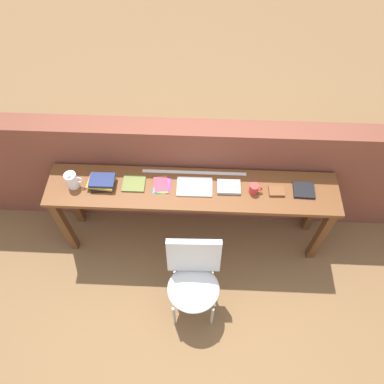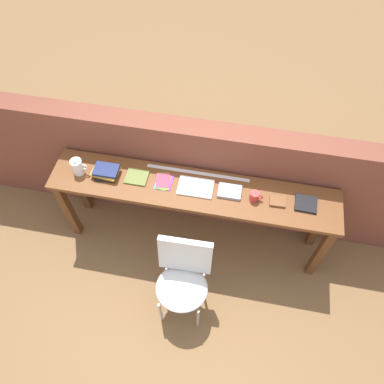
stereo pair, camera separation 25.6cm
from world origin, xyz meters
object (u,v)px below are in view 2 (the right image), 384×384
object	(u,v)px
chair_white_moulded	(183,277)
book_stack_leftmost	(106,172)
pitcher_white	(78,167)
magazine_cycling	(137,177)
leather_journal_brown	(278,202)
mug	(255,196)
book_repair_rightmost	(306,204)
book_open_centre	(196,187)
pamphlet_pile_colourful	(164,182)

from	to	relation	value
chair_white_moulded	book_stack_leftmost	distance (m)	1.11
pitcher_white	magazine_cycling	size ratio (longest dim) A/B	0.96
book_stack_leftmost	leather_journal_brown	distance (m)	1.48
chair_white_moulded	mug	size ratio (longest dim) A/B	8.10
mug	leather_journal_brown	xyz separation A→B (m)	(0.19, 0.01, -0.03)
pitcher_white	magazine_cycling	bearing A→B (deg)	4.00
mug	book_repair_rightmost	bearing A→B (deg)	3.78
mug	book_repair_rightmost	distance (m)	0.43
book_repair_rightmost	mug	bearing A→B (deg)	-174.18
chair_white_moulded	book_open_centre	distance (m)	0.76
magazine_cycling	book_repair_rightmost	xyz separation A→B (m)	(1.45, -0.01, 0.00)
book_open_centre	leather_journal_brown	xyz separation A→B (m)	(0.69, -0.02, 0.00)
book_stack_leftmost	leather_journal_brown	size ratio (longest dim) A/B	1.82
magazine_cycling	book_stack_leftmost	bearing A→B (deg)	-176.13
book_repair_rightmost	book_open_centre	bearing A→B (deg)	-177.75
magazine_cycling	book_open_centre	size ratio (longest dim) A/B	0.64
pamphlet_pile_colourful	book_open_centre	xyz separation A→B (m)	(0.28, -0.01, 0.00)
chair_white_moulded	leather_journal_brown	xyz separation A→B (m)	(0.67, 0.65, 0.37)
pitcher_white	book_stack_leftmost	world-z (taller)	pitcher_white
chair_white_moulded	pitcher_white	distance (m)	1.30
pamphlet_pile_colourful	pitcher_white	bearing A→B (deg)	-177.67
book_stack_leftmost	leather_journal_brown	world-z (taller)	book_stack_leftmost
pamphlet_pile_colourful	leather_journal_brown	bearing A→B (deg)	-1.50
magazine_cycling	book_open_centre	xyz separation A→B (m)	(0.52, -0.01, 0.00)
pitcher_white	leather_journal_brown	bearing A→B (deg)	0.16
leather_journal_brown	book_repair_rightmost	xyz separation A→B (m)	(0.23, 0.02, -0.00)
chair_white_moulded	magazine_cycling	size ratio (longest dim) A/B	4.67
book_stack_leftmost	pamphlet_pile_colourful	size ratio (longest dim) A/B	1.24
book_stack_leftmost	book_open_centre	world-z (taller)	book_stack_leftmost
chair_white_moulded	book_repair_rightmost	xyz separation A→B (m)	(0.91, 0.67, 0.36)
magazine_cycling	mug	world-z (taller)	mug
book_open_centre	mug	bearing A→B (deg)	-3.14
pitcher_white	mug	bearing A→B (deg)	-0.01
chair_white_moulded	book_open_centre	bearing A→B (deg)	91.62
pitcher_white	book_open_centre	size ratio (longest dim) A/B	0.62
magazine_cycling	mug	size ratio (longest dim) A/B	1.73
magazine_cycling	pamphlet_pile_colourful	xyz separation A→B (m)	(0.24, -0.01, -0.00)
pitcher_white	leather_journal_brown	world-z (taller)	pitcher_white
magazine_cycling	pamphlet_pile_colourful	size ratio (longest dim) A/B	1.00
pitcher_white	pamphlet_pile_colourful	distance (m)	0.75
book_open_centre	book_repair_rightmost	world-z (taller)	book_repair_rightmost
pamphlet_pile_colourful	mug	size ratio (longest dim) A/B	1.73
book_stack_leftmost	leather_journal_brown	bearing A→B (deg)	-0.47
pitcher_white	pamphlet_pile_colourful	bearing A→B (deg)	2.33
mug	magazine_cycling	bearing A→B (deg)	177.99
pitcher_white	pamphlet_pile_colourful	size ratio (longest dim) A/B	0.97
pamphlet_pile_colourful	mug	xyz separation A→B (m)	(0.78, -0.03, 0.04)
chair_white_moulded	pitcher_white	size ratio (longest dim) A/B	4.85
chair_white_moulded	pamphlet_pile_colourful	bearing A→B (deg)	114.04
pamphlet_pile_colourful	leather_journal_brown	size ratio (longest dim) A/B	1.46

